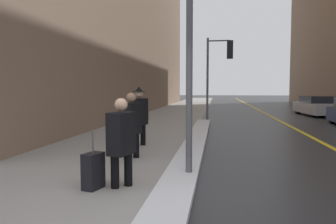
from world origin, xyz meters
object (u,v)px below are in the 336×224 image
Objects in this scene: lamp_post at (189,22)px; traffic_light_near at (221,61)px; pedestrian_nearside at (121,138)px; parked_car_silver at (318,106)px; pedestrian_in_glasses at (131,122)px; pedestrian_in_fedora at (139,114)px; rolling_suitcase at (93,171)px.

traffic_light_near is at bearing 86.56° from lamp_post.
parked_car_silver is (7.68, 16.07, -0.25)m from pedestrian_nearside.
traffic_light_near is (0.65, 10.83, 0.20)m from lamp_post.
traffic_light_near reaches higher than pedestrian_nearside.
lamp_post is 3.04× the size of pedestrian_in_glasses.
pedestrian_in_fedora is (-2.35, -7.68, -2.10)m from traffic_light_near.
lamp_post is 4.95× the size of rolling_suitcase.
pedestrian_in_fedora is 14.74m from parked_car_silver.
pedestrian_in_glasses is at bearing 145.97° from parked_car_silver.
traffic_light_near is 2.82× the size of pedestrian_nearside.
pedestrian_in_fedora is (-0.65, 3.92, 0.10)m from pedestrian_nearside.
rolling_suitcase is at bearing -51.68° from pedestrian_nearside.
pedestrian_in_fedora is at bearing 141.85° from parked_car_silver.
parked_car_silver is at bearing 170.68° from pedestrian_nearside.
pedestrian_nearside is at bearing 27.06° from pedestrian_in_glasses.
lamp_post reaches higher than rolling_suitcase.
lamp_post is 3.07m from rolling_suitcase.
lamp_post is 2.76× the size of pedestrian_in_fedora.
rolling_suitcase is (-0.00, -2.38, -0.56)m from pedestrian_in_glasses.
lamp_post is 2.39m from pedestrian_nearside.
traffic_light_near is 9.87m from pedestrian_in_glasses.
traffic_light_near reaches higher than pedestrian_in_fedora.
pedestrian_nearside is 2.24m from pedestrian_in_glasses.
lamp_post is 16.83m from parked_car_silver.
parked_car_silver is (6.64, 15.30, -2.25)m from lamp_post.
pedestrian_nearside is at bearing 25.61° from pedestrian_in_fedora.
rolling_suitcase is (-8.11, -16.25, -0.27)m from parked_car_silver.
pedestrian_nearside is at bearing -143.66° from lamp_post.
lamp_post is at bearing 152.83° from parked_car_silver.
lamp_post reaches higher than pedestrian_in_fedora.
pedestrian_in_glasses is 1.63× the size of rolling_suitcase.
parked_car_silver is (5.99, 4.48, -2.45)m from traffic_light_near.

